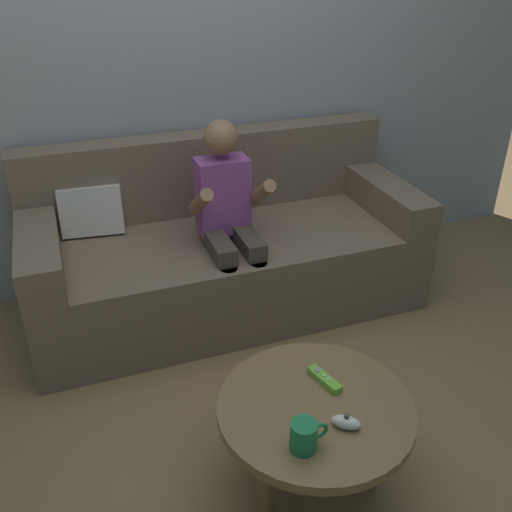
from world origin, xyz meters
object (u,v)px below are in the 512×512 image
at_px(couch, 223,250).
at_px(game_remote_lime_near_edge, 324,379).
at_px(nunchuk_white, 346,422).
at_px(person_seated_on_couch, 229,217).
at_px(coffee_mug, 304,436).
at_px(coffee_table, 314,417).

bearing_deg(couch, game_remote_lime_near_edge, -90.28).
bearing_deg(couch, nunchuk_white, -91.40).
bearing_deg(nunchuk_white, couch, 88.60).
xyz_separation_m(person_seated_on_couch, nunchuk_white, (-0.01, -1.19, -0.15)).
height_order(person_seated_on_couch, nunchuk_white, person_seated_on_couch).
relative_size(nunchuk_white, coffee_mug, 0.83).
relative_size(game_remote_lime_near_edge, nunchuk_white, 1.48).
xyz_separation_m(game_remote_lime_near_edge, nunchuk_white, (-0.03, -0.20, 0.01)).
distance_m(person_seated_on_couch, game_remote_lime_near_edge, 1.00).
distance_m(nunchuk_white, coffee_mug, 0.16).
xyz_separation_m(couch, coffee_mug, (-0.18, -1.40, 0.15)).
bearing_deg(game_remote_lime_near_edge, couch, 89.72).
relative_size(person_seated_on_couch, game_remote_lime_near_edge, 6.87).
height_order(couch, coffee_table, couch).
height_order(couch, nunchuk_white, couch).
distance_m(couch, person_seated_on_couch, 0.33).
distance_m(person_seated_on_couch, nunchuk_white, 1.20).
height_order(game_remote_lime_near_edge, nunchuk_white, nunchuk_white).
height_order(nunchuk_white, coffee_mug, coffee_mug).
xyz_separation_m(couch, game_remote_lime_near_edge, (-0.01, -1.17, 0.11)).
xyz_separation_m(game_remote_lime_near_edge, coffee_mug, (-0.18, -0.23, 0.04)).
distance_m(coffee_table, coffee_mug, 0.22).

